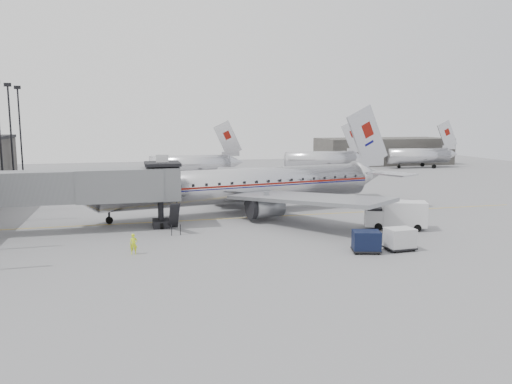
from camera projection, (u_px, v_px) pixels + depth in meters
ground at (262, 230)px, 47.97m from camera, size 160.00×160.00×0.00m
hangar at (383, 151)px, 115.92m from camera, size 30.00×12.00×6.00m
apron_line at (274, 216)px, 54.45m from camera, size 60.00×0.15×0.01m
jet_bridge at (81, 187)px, 46.86m from camera, size 21.00×6.20×7.10m
distant_aircraft_near at (191, 163)px, 87.43m from camera, size 16.39×3.20×10.26m
distant_aircraft_mid at (321, 159)px, 97.53m from camera, size 16.39×3.20×10.26m
distant_aircraft_far at (419, 155)px, 107.14m from camera, size 16.39×3.20×10.26m
airliner at (248, 185)px, 56.46m from camera, size 38.80×35.65×12.37m
service_van at (396, 214)px, 48.14m from camera, size 6.14×4.25×2.70m
baggage_cart_navy at (366, 241)px, 39.68m from camera, size 2.60×2.23×1.75m
baggage_cart_white at (400, 239)px, 40.40m from camera, size 2.39×1.87×1.80m
ramp_worker at (134, 244)px, 39.20m from camera, size 0.60×0.39×1.64m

